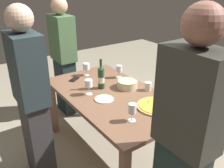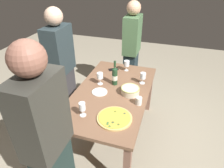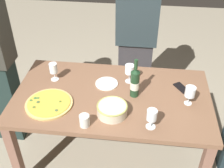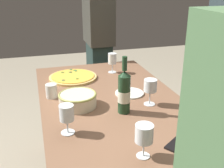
{
  "view_description": "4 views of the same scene",
  "coord_description": "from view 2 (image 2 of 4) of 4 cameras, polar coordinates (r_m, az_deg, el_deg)",
  "views": [
    {
      "loc": [
        -1.84,
        1.28,
        1.87
      ],
      "look_at": [
        0.0,
        0.0,
        0.86
      ],
      "focal_mm": 37.99,
      "sensor_mm": 36.0,
      "label": 1
    },
    {
      "loc": [
        -1.96,
        -0.63,
        2.14
      ],
      "look_at": [
        0.0,
        0.0,
        0.86
      ],
      "focal_mm": 31.68,
      "sensor_mm": 36.0,
      "label": 2
    },
    {
      "loc": [
        0.21,
        -1.78,
        2.19
      ],
      "look_at": [
        0.0,
        0.0,
        0.86
      ],
      "focal_mm": 45.22,
      "sensor_mm": 36.0,
      "label": 3
    },
    {
      "loc": [
        1.53,
        -0.45,
        1.49
      ],
      "look_at": [
        0.0,
        0.0,
        0.86
      ],
      "focal_mm": 43.75,
      "sensor_mm": 36.0,
      "label": 4
    }
  ],
  "objects": [
    {
      "name": "ground_plane",
      "position": [
        2.97,
        -0.0,
        -14.27
      ],
      "size": [
        8.0,
        8.0,
        0.0
      ],
      "primitive_type": "plane",
      "color": "gray"
    },
    {
      "name": "dining_table",
      "position": [
        2.54,
        -0.0,
        -3.92
      ],
      "size": [
        1.6,
        0.9,
        0.75
      ],
      "color": "brown",
      "rests_on": "ground"
    },
    {
      "name": "pizza",
      "position": [
        2.08,
        0.74,
        -9.75
      ],
      "size": [
        0.37,
        0.37,
        0.03
      ],
      "color": "#DCB767",
      "rests_on": "dining_table"
    },
    {
      "name": "serving_bowl",
      "position": [
        2.43,
        5.28,
        -1.81
      ],
      "size": [
        0.23,
        0.23,
        0.09
      ],
      "color": "beige",
      "rests_on": "dining_table"
    },
    {
      "name": "wine_bottle",
      "position": [
        2.57,
        0.8,
        2.42
      ],
      "size": [
        0.07,
        0.07,
        0.34
      ],
      "color": "#1D3C23",
      "rests_on": "dining_table"
    },
    {
      "name": "wine_glass_near_pizza",
      "position": [
        2.08,
        -8.58,
        -6.62
      ],
      "size": [
        0.07,
        0.07,
        0.16
      ],
      "color": "white",
      "rests_on": "dining_table"
    },
    {
      "name": "wine_glass_by_bottle",
      "position": [
        2.58,
        -3.5,
        2.25
      ],
      "size": [
        0.08,
        0.08,
        0.16
      ],
      "color": "white",
      "rests_on": "dining_table"
    },
    {
      "name": "wine_glass_far_left",
      "position": [
        2.93,
        4.27,
        5.89
      ],
      "size": [
        0.08,
        0.08,
        0.16
      ],
      "color": "white",
      "rests_on": "dining_table"
    },
    {
      "name": "wine_glass_far_right",
      "position": [
        2.63,
        8.91,
        2.2
      ],
      "size": [
        0.07,
        0.07,
        0.15
      ],
      "color": "white",
      "rests_on": "dining_table"
    },
    {
      "name": "cup_amber",
      "position": [
        2.27,
        7.72,
        -4.82
      ],
      "size": [
        0.07,
        0.07,
        0.09
      ],
      "primitive_type": "cylinder",
      "color": "silver",
      "rests_on": "dining_table"
    },
    {
      "name": "side_plate",
      "position": [
        2.47,
        -3.59,
        -2.3
      ],
      "size": [
        0.19,
        0.19,
        0.01
      ],
      "primitive_type": "cylinder",
      "color": "white",
      "rests_on": "dining_table"
    },
    {
      "name": "cell_phone",
      "position": [
        2.99,
        0.42,
        4.23
      ],
      "size": [
        0.14,
        0.16,
        0.01
      ],
      "primitive_type": "cube",
      "rotation": [
        0.0,
        0.0,
        0.59
      ],
      "color": "black",
      "rests_on": "dining_table"
    },
    {
      "name": "person_host",
      "position": [
        1.71,
        -17.88,
        -16.22
      ],
      "size": [
        0.39,
        0.24,
        1.77
      ],
      "rotation": [
        0.0,
        0.0,
        -0.16
      ],
      "color": "#1E2F2C",
      "rests_on": "ground"
    },
    {
      "name": "person_guest_left",
      "position": [
        3.44,
        5.62,
        9.5
      ],
      "size": [
        0.4,
        0.24,
        1.65
      ],
      "rotation": [
        0.0,
        0.0,
        -3.12
      ],
      "color": "#1C2B30",
      "rests_on": "ground"
    },
    {
      "name": "person_guest_right",
      "position": [
        2.85,
        -14.34,
        4.14
      ],
      "size": [
        0.4,
        0.24,
        1.69
      ],
      "rotation": [
        0.0,
        0.0,
        -1.76
      ],
      "color": "#322F32",
      "rests_on": "ground"
    }
  ]
}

